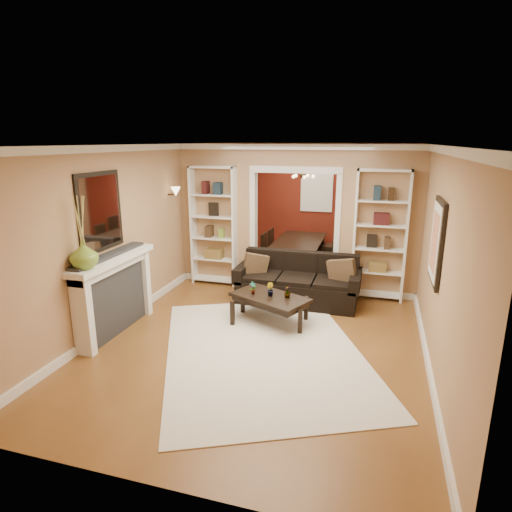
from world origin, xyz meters
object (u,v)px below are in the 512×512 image
(sofa, at_px, (298,279))
(bookshelf_right, at_px, (380,236))
(bookshelf_left, at_px, (214,226))
(dining_table, at_px, (301,253))
(coffee_table, at_px, (270,309))
(fireplace, at_px, (116,295))

(sofa, distance_m, bookshelf_right, 1.62)
(bookshelf_left, distance_m, dining_table, 2.28)
(coffee_table, height_order, bookshelf_left, bookshelf_left)
(bookshelf_left, height_order, bookshelf_right, same)
(bookshelf_left, bearing_deg, fireplace, -102.05)
(fireplace, height_order, dining_table, fireplace)
(sofa, relative_size, fireplace, 1.26)
(sofa, distance_m, fireplace, 3.03)
(fireplace, bearing_deg, sofa, 40.13)
(sofa, xyz_separation_m, bookshelf_right, (1.33, 0.58, 0.73))
(bookshelf_right, relative_size, fireplace, 1.35)
(sofa, xyz_separation_m, coffee_table, (-0.24, -1.00, -0.20))
(coffee_table, xyz_separation_m, dining_table, (-0.09, 3.13, 0.09))
(coffee_table, distance_m, fireplace, 2.31)
(dining_table, bearing_deg, sofa, -171.07)
(coffee_table, height_order, fireplace, fireplace)
(sofa, distance_m, dining_table, 2.16)
(coffee_table, relative_size, fireplace, 0.69)
(sofa, height_order, fireplace, fireplace)
(bookshelf_right, height_order, fireplace, bookshelf_right)
(sofa, height_order, dining_table, sofa)
(coffee_table, bearing_deg, sofa, 101.31)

